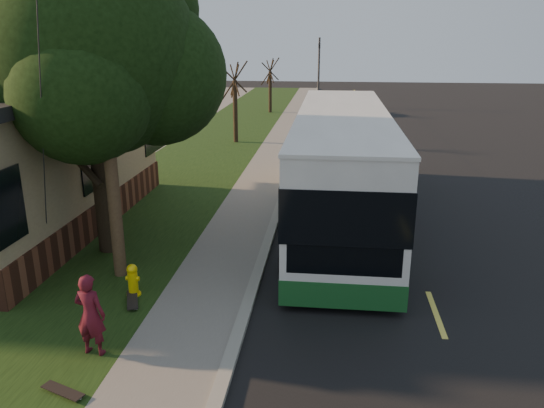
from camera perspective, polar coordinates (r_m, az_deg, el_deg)
The scene contains 17 objects.
ground at distance 11.82m, azimuth -2.51°, elevation -10.66°, with size 120.00×120.00×0.00m, color black.
road at distance 21.17m, azimuth 12.51°, elevation 1.87°, with size 8.00×80.00×0.01m, color black.
curb at distance 21.09m, azimuth 1.65°, elevation 2.38°, with size 0.25×80.00×0.12m, color gray.
sidewalk at distance 21.20m, azimuth -1.04°, elevation 2.41°, with size 2.00×80.00×0.08m, color slate.
grass_verge at distance 21.92m, azimuth -10.16°, elevation 2.63°, with size 5.00×80.00×0.07m, color black.
fire_hydrant at distance 12.27m, azimuth -14.74°, elevation -7.90°, with size 0.32×0.32×0.74m.
utility_pole at distance 12.36m, azimuth -17.76°, elevation 12.32°, with size 2.86×3.21×9.07m.
leafy_tree at distance 14.19m, azimuth -18.54°, elevation 15.00°, with size 6.30×6.00×7.80m.
bare_tree_near at distance 28.95m, azimuth -3.98°, elevation 10.74°, with size 1.38×1.21×4.31m.
bare_tree_far at distance 40.71m, azimuth -0.20°, elevation 12.55°, with size 1.38×1.21×4.03m.
traffic_signal at distance 44.36m, azimuth 5.06°, elevation 14.41°, with size 0.18×0.22×5.50m.
transit_bus at distance 16.68m, azimuth 7.46°, elevation 4.41°, with size 2.93×12.70×3.43m.
skateboarder at distance 10.19m, azimuth -18.96°, elevation -11.18°, with size 0.57×0.37×1.57m, color #55111F.
skateboard_main at distance 12.07m, azimuth -14.80°, elevation -9.96°, with size 0.54×0.91×0.08m.
skateboard_spare at distance 9.68m, azimuth -21.59°, elevation -18.21°, with size 0.82×0.48×0.08m.
dumpster at distance 22.10m, azimuth -24.19°, elevation 3.14°, with size 1.68×1.50×1.24m.
distant_car at distance 40.22m, azimuth 8.79°, elevation 10.39°, with size 1.61×3.99×1.36m, color black.
Camera 1 is at (1.67, -10.28, 5.60)m, focal length 35.00 mm.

